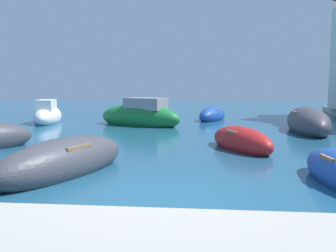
# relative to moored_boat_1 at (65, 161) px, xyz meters

# --- Properties ---
(ground) EXTENTS (80.00, 80.00, 0.00)m
(ground) POSITION_rel_moored_boat_1_xyz_m (2.56, -1.63, -0.33)
(ground) COLOR #1E5170
(moored_boat_1) EXTENTS (2.80, 4.42, 1.17)m
(moored_boat_1) POSITION_rel_moored_boat_1_xyz_m (0.00, 0.00, 0.00)
(moored_boat_1) COLOR #3F3F47
(moored_boat_1) RESTS_ON ground
(moored_boat_2) EXTENTS (2.45, 3.35, 1.01)m
(moored_boat_2) POSITION_rel_moored_boat_1_xyz_m (4.70, 3.84, -0.05)
(moored_boat_2) COLOR #B21E1E
(moored_boat_2) RESTS_ON ground
(moored_boat_3) EXTENTS (5.11, 3.54, 1.80)m
(moored_boat_3) POSITION_rel_moored_boat_1_xyz_m (0.08, 10.58, 0.16)
(moored_boat_3) COLOR #197233
(moored_boat_3) RESTS_ON ground
(moored_boat_4) EXTENTS (2.01, 5.30, 1.49)m
(moored_boat_4) POSITION_rel_moored_boat_1_xyz_m (8.26, 8.84, 0.09)
(moored_boat_4) COLOR #3F3F47
(moored_boat_4) RESTS_ON ground
(moored_boat_5) EXTENTS (2.11, 3.95, 1.60)m
(moored_boat_5) POSITION_rel_moored_boat_1_xyz_m (-5.37, 11.35, 0.09)
(moored_boat_5) COLOR white
(moored_boat_5) RESTS_ON ground
(moored_boat_7) EXTENTS (2.28, 3.40, 1.07)m
(moored_boat_7) POSITION_rel_moored_boat_1_xyz_m (4.00, 13.73, -0.03)
(moored_boat_7) COLOR #1E479E
(moored_boat_7) RESTS_ON ground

